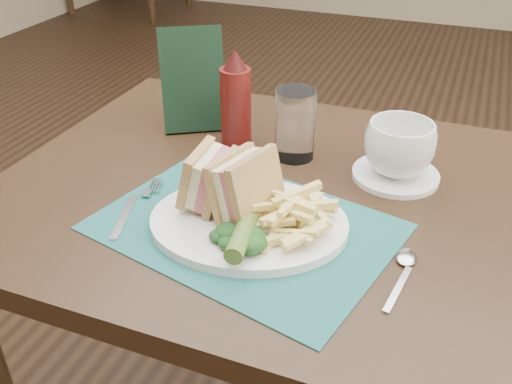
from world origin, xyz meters
TOP-DOWN VIEW (x-y plane):
  - floor at (0.00, 0.00)m, footprint 7.00×7.00m
  - wall_back at (0.00, 3.50)m, footprint 6.00×0.00m
  - table_main at (0.00, -0.50)m, footprint 0.90×0.75m
  - placemat at (0.02, -0.63)m, footprint 0.49×0.40m
  - plate at (0.02, -0.63)m, footprint 0.35×0.30m
  - sandwich_half_a at (-0.07, -0.61)m, footprint 0.08×0.10m
  - sandwich_half_b at (-0.01, -0.61)m, footprint 0.10×0.12m
  - kale_garnish at (0.03, -0.69)m, footprint 0.11×0.08m
  - pickle_spear at (0.04, -0.69)m, footprint 0.05×0.12m
  - fries_pile at (0.09, -0.62)m, footprint 0.18×0.20m
  - fork at (-0.17, -0.65)m, footprint 0.08×0.17m
  - spoon at (0.26, -0.66)m, footprint 0.06×0.15m
  - saucer at (0.20, -0.39)m, footprint 0.17×0.17m
  - coffee_cup at (0.20, -0.39)m, footprint 0.17×0.17m
  - drinking_glass at (0.01, -0.38)m, footprint 0.09×0.09m
  - ketchup_bottle at (-0.11, -0.37)m, footprint 0.08×0.08m
  - check_presenter at (-0.22, -0.33)m, footprint 0.15×0.13m

SIDE VIEW (x-z plane):
  - floor at x=0.00m, z-range 0.00..0.00m
  - wall_back at x=0.00m, z-range -3.00..3.00m
  - table_main at x=0.00m, z-range 0.00..0.75m
  - placemat at x=0.02m, z-range 0.75..0.75m
  - spoon at x=0.26m, z-range 0.75..0.76m
  - saucer at x=0.20m, z-range 0.75..0.76m
  - fork at x=-0.17m, z-range 0.75..0.76m
  - plate at x=0.02m, z-range 0.75..0.77m
  - kale_garnish at x=0.03m, z-range 0.77..0.79m
  - pickle_spear at x=0.04m, z-range 0.77..0.80m
  - fries_pile at x=0.09m, z-range 0.77..0.82m
  - coffee_cup at x=0.20m, z-range 0.76..0.85m
  - sandwich_half_a at x=-0.07m, z-range 0.77..0.86m
  - drinking_glass at x=0.01m, z-range 0.75..0.88m
  - sandwich_half_b at x=-0.01m, z-range 0.77..0.87m
  - ketchup_bottle at x=-0.11m, z-range 0.75..0.94m
  - check_presenter at x=-0.22m, z-range 0.75..0.95m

